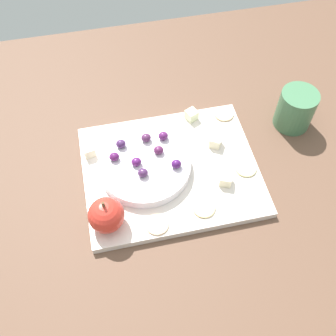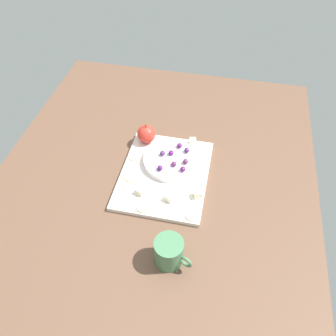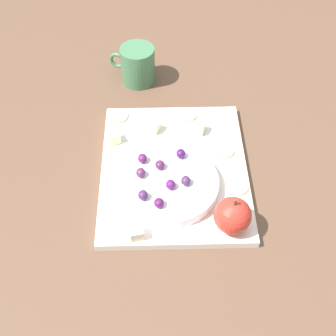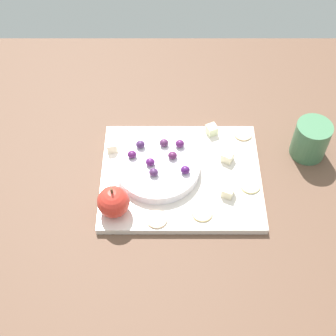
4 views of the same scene
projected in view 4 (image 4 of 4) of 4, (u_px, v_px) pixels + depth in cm
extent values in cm
cube|color=brown|center=(192.00, 196.00, 105.61)|extent=(130.12, 106.54, 4.43)
cube|color=silver|center=(181.00, 176.00, 105.25)|extent=(34.75, 28.45, 1.58)
cylinder|color=white|center=(158.00, 167.00, 104.36)|extent=(18.37, 18.37, 2.27)
sphere|color=red|center=(113.00, 202.00, 96.15)|extent=(6.58, 6.58, 6.58)
cylinder|color=brown|center=(112.00, 191.00, 93.09)|extent=(0.50, 0.50, 1.20)
cube|color=#F9EDC4|center=(227.00, 157.00, 106.16)|extent=(3.10, 3.10, 2.28)
cube|color=#ECF2BD|center=(212.00, 130.00, 111.20)|extent=(3.03, 3.03, 2.28)
cube|color=#F1E7C4|center=(112.00, 146.00, 108.04)|extent=(2.68, 2.68, 2.28)
cube|color=#F7E9C0|center=(228.00, 192.00, 100.31)|extent=(3.00, 3.00, 2.28)
cylinder|color=#DEB68E|center=(157.00, 219.00, 97.23)|extent=(4.28, 4.28, 0.40)
cylinder|color=#DFBE7F|center=(202.00, 213.00, 98.17)|extent=(4.28, 4.28, 0.40)
cylinder|color=#D7B688|center=(243.00, 134.00, 111.66)|extent=(4.28, 4.28, 0.40)
cylinder|color=#D1C283|center=(250.00, 184.00, 102.74)|extent=(4.28, 4.28, 0.40)
ellipsoid|color=#551B5E|center=(150.00, 162.00, 102.72)|extent=(1.96, 1.77, 1.67)
ellipsoid|color=#56204A|center=(173.00, 155.00, 103.91)|extent=(1.96, 1.77, 1.61)
ellipsoid|color=#571D5A|center=(180.00, 144.00, 105.89)|extent=(1.96, 1.77, 1.75)
ellipsoid|color=#472556|center=(140.00, 144.00, 105.78)|extent=(1.96, 1.77, 1.73)
ellipsoid|color=#4B2954|center=(154.00, 172.00, 100.97)|extent=(1.96, 1.77, 1.73)
ellipsoid|color=#511952|center=(132.00, 154.00, 104.08)|extent=(1.96, 1.77, 1.61)
ellipsoid|color=#46175B|center=(185.00, 170.00, 101.36)|extent=(1.96, 1.77, 1.75)
ellipsoid|color=#542850|center=(164.00, 143.00, 106.08)|extent=(1.96, 1.77, 1.71)
cylinder|color=#42744E|center=(311.00, 140.00, 107.04)|extent=(7.92, 7.92, 8.82)
torus|color=#42744E|center=(315.00, 124.00, 110.01)|extent=(2.19, 4.02, 4.00)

